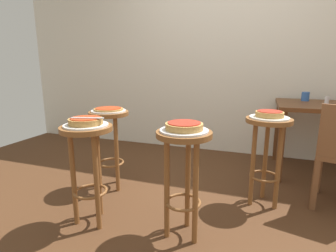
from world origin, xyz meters
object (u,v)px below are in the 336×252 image
(pizza_foreground, at_px, (86,121))
(serving_plate_rear, at_px, (269,117))
(serving_plate_foreground, at_px, (86,125))
(stool_rear, at_px, (267,143))
(pizza_middle, at_px, (184,126))
(serving_plate_middle, at_px, (184,130))
(stool_middle, at_px, (184,162))
(condiment_shaker, at_px, (327,100))
(serving_plate_leftside, at_px, (109,111))
(pizza_leftside, at_px, (108,109))
(cup_far_edge, at_px, (305,96))
(pizza_server_knife, at_px, (87,118))
(dining_table, at_px, (328,115))
(stool_leftside, at_px, (110,133))
(stool_foreground, at_px, (88,154))
(pizza_rear, at_px, (270,114))

(pizza_foreground, distance_m, serving_plate_rear, 1.37)
(serving_plate_foreground, relative_size, stool_rear, 0.41)
(pizza_foreground, xyz_separation_m, pizza_middle, (0.67, 0.07, -0.00))
(serving_plate_middle, bearing_deg, stool_middle, 90.00)
(condiment_shaker, bearing_deg, serving_plate_leftside, -152.24)
(stool_middle, bearing_deg, serving_plate_rear, 51.10)
(serving_plate_foreground, relative_size, serving_plate_rear, 1.00)
(serving_plate_leftside, xyz_separation_m, pizza_leftside, (0.00, 0.00, 0.02))
(cup_far_edge, bearing_deg, pizza_server_knife, -130.84)
(serving_plate_rear, relative_size, dining_table, 0.31)
(cup_far_edge, bearing_deg, stool_rear, -110.00)
(pizza_leftside, height_order, serving_plate_rear, pizza_leftside)
(condiment_shaker, bearing_deg, stool_leftside, -152.24)
(stool_middle, distance_m, stool_leftside, 0.97)
(stool_rear, bearing_deg, stool_middle, -128.90)
(pizza_middle, distance_m, serving_plate_leftside, 0.97)
(pizza_foreground, relative_size, stool_rear, 0.32)
(pizza_foreground, distance_m, condiment_shaker, 2.33)
(stool_foreground, xyz_separation_m, pizza_leftside, (-0.17, 0.56, 0.22))
(stool_middle, xyz_separation_m, condiment_shaker, (1.06, 1.49, 0.26))
(serving_plate_foreground, xyz_separation_m, serving_plate_middle, (0.67, 0.07, 0.00))
(serving_plate_foreground, relative_size, condiment_shaker, 3.98)
(stool_foreground, xyz_separation_m, stool_middle, (0.67, 0.07, 0.00))
(serving_plate_leftside, bearing_deg, condiment_shaker, 27.76)
(stool_middle, xyz_separation_m, pizza_middle, (0.00, -0.00, 0.23))
(serving_plate_middle, distance_m, serving_plate_leftside, 0.97)
(serving_plate_middle, xyz_separation_m, dining_table, (1.08, 1.48, -0.10))
(stool_middle, bearing_deg, serving_plate_middle, -90.00)
(stool_foreground, xyz_separation_m, stool_rear, (1.18, 0.70, 0.00))
(stool_leftside, bearing_deg, stool_middle, -30.11)
(stool_rear, distance_m, pizza_rear, 0.23)
(stool_foreground, bearing_deg, pizza_rear, 30.81)
(pizza_middle, xyz_separation_m, stool_leftside, (-0.84, 0.49, -0.23))
(pizza_foreground, height_order, dining_table, pizza_foreground)
(stool_middle, relative_size, condiment_shaker, 9.64)
(serving_plate_middle, distance_m, stool_leftside, 0.99)
(serving_plate_middle, xyz_separation_m, pizza_leftside, (-0.84, 0.49, 0.02))
(stool_rear, bearing_deg, serving_plate_leftside, -173.97)
(stool_foreground, distance_m, cup_far_edge, 2.36)
(stool_leftside, xyz_separation_m, pizza_rear, (1.35, 0.14, 0.23))
(serving_plate_leftside, xyz_separation_m, serving_plate_rear, (1.35, 0.14, 0.00))
(serving_plate_middle, xyz_separation_m, stool_rear, (0.51, 0.63, -0.21))
(stool_middle, xyz_separation_m, cup_far_edge, (0.89, 1.68, 0.27))
(pizza_middle, bearing_deg, serving_plate_leftside, 149.89)
(stool_middle, relative_size, cup_far_edge, 7.42)
(pizza_leftside, bearing_deg, serving_plate_middle, -30.11)
(dining_table, bearing_deg, serving_plate_middle, -126.15)
(serving_plate_foreground, xyz_separation_m, pizza_foreground, (-0.00, 0.00, 0.03))
(serving_plate_middle, distance_m, pizza_rear, 0.81)
(stool_foreground, height_order, pizza_foreground, pizza_foreground)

